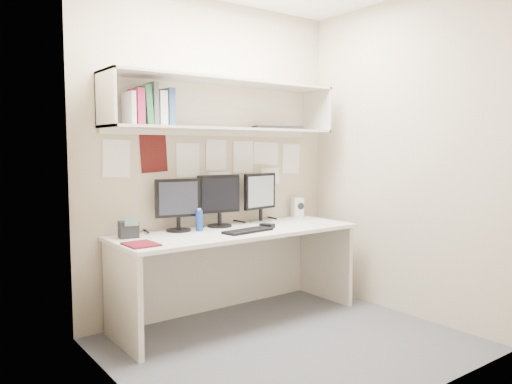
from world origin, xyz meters
TOP-DOWN VIEW (x-y plane):
  - floor at (0.00, 0.00)m, footprint 2.40×2.00m
  - wall_back at (0.00, 1.00)m, footprint 2.40×0.02m
  - wall_front at (0.00, -1.00)m, footprint 2.40×0.02m
  - wall_left at (-1.20, 0.00)m, footprint 0.02×2.00m
  - wall_right at (1.20, 0.00)m, footprint 0.02×2.00m
  - desk at (0.00, 0.65)m, footprint 2.00×0.70m
  - overhead_hutch at (0.00, 0.86)m, footprint 2.00×0.38m
  - pinned_papers at (0.00, 0.99)m, footprint 1.92×0.01m
  - monitor_left at (-0.41, 0.87)m, footprint 0.35×0.19m
  - monitor_center at (-0.03, 0.87)m, footprint 0.37×0.20m
  - monitor_right at (0.39, 0.87)m, footprint 0.37×0.20m
  - keyboard at (-0.00, 0.50)m, footprint 0.43×0.20m
  - mouse at (0.24, 0.58)m, footprint 0.11×0.13m
  - speaker at (0.85, 0.90)m, footprint 0.12×0.12m
  - blue_bottle at (-0.28, 0.77)m, footprint 0.06×0.06m
  - maroon_notebook at (-0.88, 0.50)m, footprint 0.20×0.24m
  - desk_phone at (-0.84, 0.82)m, footprint 0.15×0.14m
  - book_stack at (-0.66, 0.82)m, footprint 0.34×0.19m
  - hutch_tray at (0.55, 0.83)m, footprint 0.45×0.30m

SIDE VIEW (x-z plane):
  - floor at x=0.00m, z-range -0.01..0.01m
  - desk at x=0.00m, z-range 0.00..0.73m
  - maroon_notebook at x=-0.88m, z-range 0.73..0.74m
  - keyboard at x=0.00m, z-range 0.73..0.75m
  - mouse at x=0.24m, z-range 0.73..0.76m
  - desk_phone at x=-0.84m, z-range 0.71..0.87m
  - blue_bottle at x=-0.28m, z-range 0.73..0.90m
  - speaker at x=0.85m, z-range 0.73..0.91m
  - monitor_left at x=-0.41m, z-range 0.75..1.16m
  - monitor_right at x=0.39m, z-range 0.75..1.18m
  - monitor_center at x=-0.03m, z-range 0.75..1.18m
  - pinned_papers at x=0.00m, z-range 1.01..1.49m
  - wall_back at x=0.00m, z-range 0.00..2.60m
  - wall_front at x=0.00m, z-range 0.00..2.60m
  - wall_left at x=-1.20m, z-range 0.00..2.60m
  - wall_right at x=1.20m, z-range 0.00..2.60m
  - hutch_tray at x=0.55m, z-range 1.54..1.57m
  - book_stack at x=-0.66m, z-range 1.52..1.83m
  - overhead_hutch at x=0.00m, z-range 1.52..1.92m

